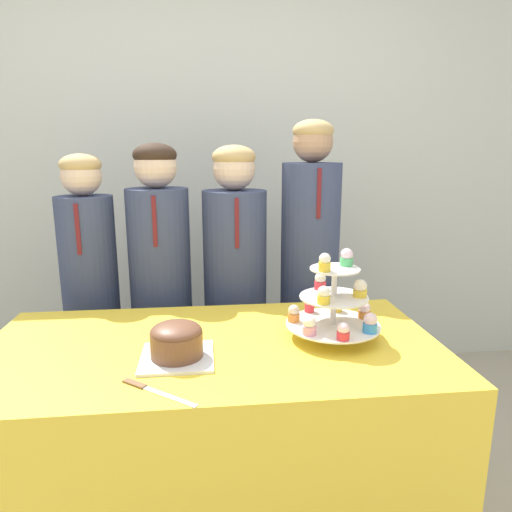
% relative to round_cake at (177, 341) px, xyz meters
% --- Properties ---
extents(wall_back, '(9.00, 0.06, 2.70)m').
position_rel_round_cake_xyz_m(wall_back, '(0.12, 1.55, 0.51)').
color(wall_back, silver).
rests_on(wall_back, ground_plane).
extents(table, '(1.54, 0.79, 0.78)m').
position_rel_round_cake_xyz_m(table, '(0.12, 0.10, -0.45)').
color(table, yellow).
rests_on(table, ground_plane).
extents(round_cake, '(0.23, 0.23, 0.12)m').
position_rel_round_cake_xyz_m(round_cake, '(0.00, 0.00, 0.00)').
color(round_cake, white).
rests_on(round_cake, table).
extents(cake_knife, '(0.22, 0.17, 0.01)m').
position_rel_round_cake_xyz_m(cake_knife, '(-0.07, -0.18, -0.06)').
color(cake_knife, silver).
rests_on(cake_knife, table).
extents(cupcake_stand, '(0.33, 0.33, 0.31)m').
position_rel_round_cake_xyz_m(cupcake_stand, '(0.53, 0.11, 0.06)').
color(cupcake_stand, silver).
rests_on(cupcake_stand, table).
extents(student_0, '(0.26, 0.26, 1.41)m').
position_rel_round_cake_xyz_m(student_0, '(-0.44, 0.77, -0.16)').
color(student_0, '#384266').
rests_on(student_0, ground_plane).
extents(student_1, '(0.29, 0.29, 1.46)m').
position_rel_round_cake_xyz_m(student_1, '(-0.12, 0.77, -0.14)').
color(student_1, '#384266').
rests_on(student_1, ground_plane).
extents(student_2, '(0.30, 0.31, 1.45)m').
position_rel_round_cake_xyz_m(student_2, '(0.24, 0.77, -0.15)').
color(student_2, '#384266').
rests_on(student_2, ground_plane).
extents(student_3, '(0.28, 0.29, 1.56)m').
position_rel_round_cake_xyz_m(student_3, '(0.60, 0.77, -0.09)').
color(student_3, '#384266').
rests_on(student_3, ground_plane).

